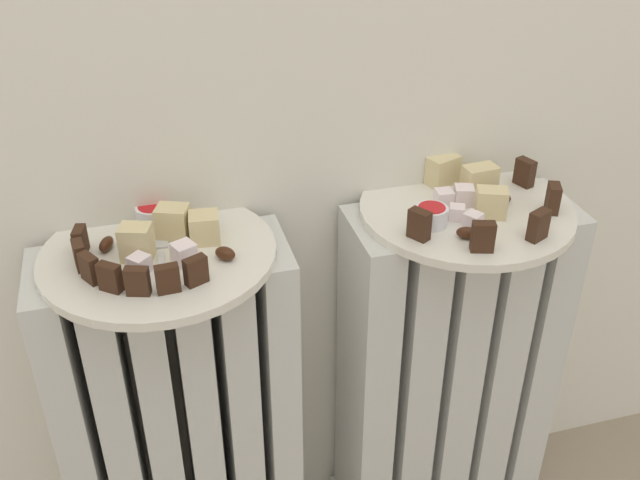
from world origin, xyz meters
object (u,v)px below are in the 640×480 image
object	(u,v)px
plate_right	(466,210)
jam_bowl_right	(431,215)
radiator_right	(446,377)
plate_left	(159,254)
jam_bowl_left	(153,212)
fork	(161,254)
radiator_left	(183,429)

from	to	relation	value
plate_right	jam_bowl_right	world-z (taller)	jam_bowl_right
radiator_right	plate_left	xyz separation A→B (m)	(-0.42, 0.00, 0.31)
plate_right	jam_bowl_left	bearing A→B (deg)	169.55
jam_bowl_left	plate_left	bearing A→B (deg)	-90.77
radiator_right	fork	size ratio (longest dim) A/B	6.67
plate_right	jam_bowl_left	distance (m)	0.43
plate_left	radiator_left	bearing A→B (deg)	0.00
plate_right	jam_bowl_right	size ratio (longest dim) A/B	6.81
radiator_right	jam_bowl_right	bearing A→B (deg)	-154.69
jam_bowl_right	fork	world-z (taller)	jam_bowl_right
jam_bowl_right	plate_right	bearing A→B (deg)	25.31
jam_bowl_right	fork	distance (m)	0.35
jam_bowl_left	jam_bowl_right	world-z (taller)	jam_bowl_right
radiator_left	plate_left	xyz separation A→B (m)	(-0.00, 0.00, 0.31)
radiator_left	fork	distance (m)	0.32
plate_left	plate_right	distance (m)	0.42
radiator_left	plate_left	size ratio (longest dim) A/B	2.01
fork	jam_bowl_left	bearing A→B (deg)	91.16
radiator_left	jam_bowl_right	size ratio (longest dim) A/B	13.69
plate_right	plate_left	bearing A→B (deg)	180.00
plate_right	jam_bowl_right	xyz separation A→B (m)	(-0.07, -0.03, 0.02)
plate_right	radiator_right	bearing A→B (deg)	-90.00
jam_bowl_left	fork	world-z (taller)	jam_bowl_left
radiator_left	radiator_right	world-z (taller)	same
radiator_left	plate_left	bearing A→B (deg)	180.00
radiator_left	jam_bowl_left	xyz separation A→B (m)	(0.00, 0.08, 0.33)
radiator_right	plate_left	world-z (taller)	plate_left
radiator_right	jam_bowl_right	world-z (taller)	jam_bowl_right
radiator_left	radiator_right	size ratio (longest dim) A/B	1.00
jam_bowl_right	radiator_left	bearing A→B (deg)	174.86
radiator_right	jam_bowl_left	bearing A→B (deg)	169.55
jam_bowl_left	jam_bowl_right	distance (m)	0.37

